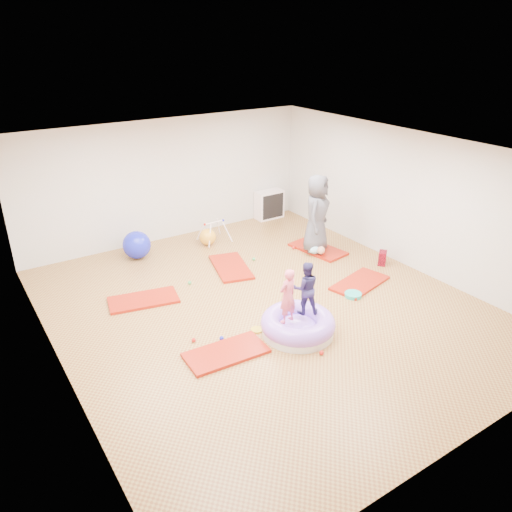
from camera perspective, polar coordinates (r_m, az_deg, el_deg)
room at (r=8.43m, az=1.12°, el=2.38°), size 7.01×8.01×2.81m
gym_mat_front_left at (r=7.84m, az=-3.43°, el=-11.00°), size 1.29×0.70×0.05m
gym_mat_mid_left at (r=9.45m, az=-12.74°, el=-4.91°), size 1.35×0.87×0.05m
gym_mat_center_back at (r=10.46m, az=-2.89°, el=-1.26°), size 0.98×1.44×0.05m
gym_mat_right at (r=10.02m, az=11.76°, el=-3.04°), size 1.37×0.91×0.05m
gym_mat_rear_right at (r=11.38m, az=7.08°, el=0.79°), size 0.83×1.37×0.05m
inflatable_cushion at (r=8.28m, az=4.80°, el=-7.88°), size 1.23×1.23×0.39m
child_pink at (r=7.82m, az=3.64°, el=-4.27°), size 0.37×0.28×0.93m
child_navy at (r=8.09m, az=5.69°, el=-3.35°), size 0.55×0.51×0.91m
adult_caregiver at (r=10.95m, az=6.96°, el=4.85°), size 1.01×0.95×1.73m
infant at (r=11.04m, az=6.99°, el=0.81°), size 0.37×0.38×0.22m
ball_pit_balls at (r=9.30m, az=-1.08°, el=-4.69°), size 3.65×3.54×0.07m
exercise_ball_blue at (r=11.12m, az=-13.47°, el=1.24°), size 0.61×0.61×0.61m
exercise_ball_orange at (r=11.58m, az=-5.54°, el=2.19°), size 0.39×0.39×0.39m
infant_play_gym at (r=11.68m, az=-4.80°, el=3.16°), size 0.65×0.62×0.50m
cube_shelf at (r=13.15m, az=1.53°, el=5.90°), size 0.74×0.36×0.74m
balance_disc at (r=9.55m, az=11.03°, el=-4.37°), size 0.32×0.32×0.07m
backpack at (r=10.91m, az=14.24°, el=-0.21°), size 0.29×0.28×0.29m
yellow_toy at (r=8.38m, az=0.08°, el=-8.44°), size 0.20×0.20×0.03m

